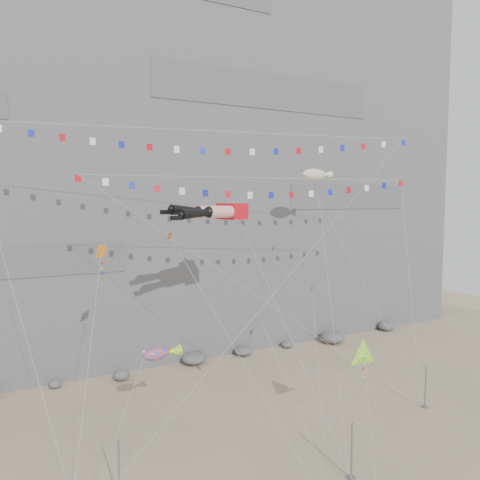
% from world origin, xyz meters
% --- Properties ---
extents(ground, '(120.00, 120.00, 0.00)m').
position_xyz_m(ground, '(0.00, 0.00, 0.00)').
color(ground, tan).
rests_on(ground, ground).
extents(cliff, '(80.00, 28.00, 50.00)m').
position_xyz_m(cliff, '(0.00, 32.00, 25.00)').
color(cliff, slate).
rests_on(cliff, ground).
extents(talus_boulders, '(60.00, 3.00, 1.20)m').
position_xyz_m(talus_boulders, '(0.00, 17.00, 0.60)').
color(talus_boulders, '#5D5D62').
rests_on(talus_boulders, ground).
extents(anchor_pole_left, '(0.12, 0.12, 3.96)m').
position_xyz_m(anchor_pole_left, '(-12.62, -2.93, 1.98)').
color(anchor_pole_left, slate).
rests_on(anchor_pole_left, ground).
extents(anchor_pole_center, '(0.12, 0.12, 3.68)m').
position_xyz_m(anchor_pole_center, '(1.04, -7.02, 1.84)').
color(anchor_pole_center, slate).
rests_on(anchor_pole_center, ground).
extents(anchor_pole_right, '(0.12, 0.12, 3.64)m').
position_xyz_m(anchor_pole_right, '(13.47, -2.01, 1.82)').
color(anchor_pole_right, slate).
rests_on(anchor_pole_right, ground).
extents(legs_kite, '(8.15, 15.23, 21.70)m').
position_xyz_m(legs_kite, '(-2.74, 5.62, 16.68)').
color(legs_kite, '#B80B18').
rests_on(legs_kite, ground).
extents(flag_banner_upper, '(36.60, 14.29, 28.98)m').
position_xyz_m(flag_banner_upper, '(-1.76, 7.36, 23.37)').
color(flag_banner_upper, '#B80B18').
rests_on(flag_banner_upper, ground).
extents(flag_banner_lower, '(29.03, 9.26, 23.83)m').
position_xyz_m(flag_banner_lower, '(1.67, 5.61, 19.48)').
color(flag_banner_lower, '#B80B18').
rests_on(flag_banner_lower, ground).
extents(harlequin_kite, '(4.57, 8.67, 16.31)m').
position_xyz_m(harlequin_kite, '(-11.81, 4.73, 13.99)').
color(harlequin_kite, red).
rests_on(harlequin_kite, ground).
extents(fish_windsock, '(8.35, 8.01, 11.96)m').
position_xyz_m(fish_windsock, '(-8.73, 2.22, 6.86)').
color(fish_windsock, '#F5410C').
rests_on(fish_windsock, ground).
extents(delta_kite, '(3.37, 3.87, 8.49)m').
position_xyz_m(delta_kite, '(4.20, -4.49, 6.72)').
color(delta_kite, yellow).
rests_on(delta_kite, ground).
extents(blimp_windsock, '(4.58, 14.09, 24.37)m').
position_xyz_m(blimp_windsock, '(11.12, 10.88, 20.24)').
color(blimp_windsock, beige).
rests_on(blimp_windsock, ground).
extents(small_kite_a, '(5.09, 14.31, 20.61)m').
position_xyz_m(small_kite_a, '(-6.00, 6.35, 14.47)').
color(small_kite_a, orange).
rests_on(small_kite_a, ground).
extents(small_kite_b, '(6.34, 10.21, 14.77)m').
position_xyz_m(small_kite_b, '(6.72, 5.05, 9.43)').
color(small_kite_b, purple).
rests_on(small_kite_b, ground).
extents(small_kite_c, '(1.14, 9.42, 12.19)m').
position_xyz_m(small_kite_c, '(-0.91, 0.81, 8.40)').
color(small_kite_c, green).
rests_on(small_kite_c, ground).
extents(small_kite_d, '(9.10, 15.25, 24.36)m').
position_xyz_m(small_kite_d, '(9.72, 8.00, 17.14)').
color(small_kite_d, gold).
rests_on(small_kite_d, ground).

